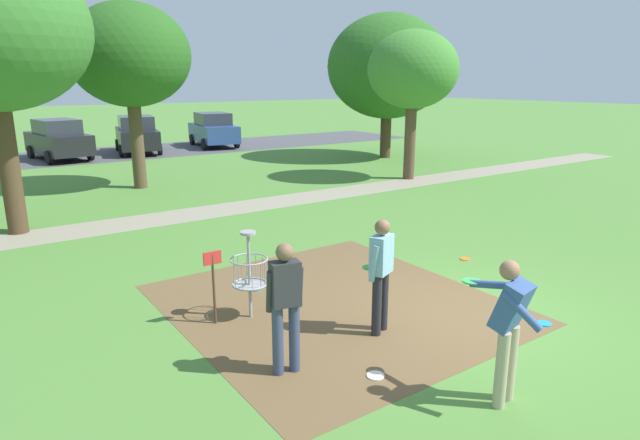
{
  "coord_description": "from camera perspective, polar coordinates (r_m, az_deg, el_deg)",
  "views": [
    {
      "loc": [
        -6.44,
        -5.08,
        3.6
      ],
      "look_at": [
        -0.78,
        3.05,
        1.0
      ],
      "focal_mm": 30.11,
      "sensor_mm": 36.0,
      "label": 1
    }
  ],
  "objects": [
    {
      "name": "gravel_path",
      "position": [
        15.65,
        -9.59,
        1.2
      ],
      "size": [
        40.0,
        1.49,
        0.0
      ],
      "primitive_type": "cube",
      "color": "gray",
      "rests_on": "ground"
    },
    {
      "name": "disc_golf_basket",
      "position": [
        8.3,
        -7.93,
        -5.49
      ],
      "size": [
        0.98,
        0.58,
        1.39
      ],
      "color": "#9E9EA3",
      "rests_on": "ground"
    },
    {
      "name": "parked_car_center_left",
      "position": [
        28.82,
        -18.88,
        8.59
      ],
      "size": [
        2.59,
        4.47,
        1.84
      ],
      "color": "black",
      "rests_on": "ground"
    },
    {
      "name": "frisbee_mid_grass",
      "position": [
        7.02,
        5.91,
        -16.14
      ],
      "size": [
        0.22,
        0.22,
        0.02
      ],
      "primitive_type": "cylinder",
      "color": "white",
      "rests_on": "ground"
    },
    {
      "name": "frisbee_far_right",
      "position": [
        9.64,
        -6.94,
        -7.26
      ],
      "size": [
        0.24,
        0.24,
        0.02
      ],
      "primitive_type": "cylinder",
      "color": "#1E93DB",
      "rests_on": "ground"
    },
    {
      "name": "frisbee_far_left",
      "position": [
        11.5,
        15.19,
        -4.02
      ],
      "size": [
        0.21,
        0.21,
        0.02
      ],
      "primitive_type": "cylinder",
      "color": "orange",
      "rests_on": "ground"
    },
    {
      "name": "parking_lot_strip",
      "position": [
        28.95,
        -21.88,
        6.52
      ],
      "size": [
        36.0,
        6.0,
        0.01
      ],
      "primitive_type": "cube",
      "color": "#4C4C51",
      "rests_on": "ground"
    },
    {
      "name": "tree_near_left",
      "position": [
        20.13,
        9.84,
        15.37
      ],
      "size": [
        3.25,
        3.25,
        5.33
      ],
      "color": "brown",
      "rests_on": "ground"
    },
    {
      "name": "parked_car_leftmost",
      "position": [
        27.78,
        -26.05,
        7.7
      ],
      "size": [
        2.42,
        4.42,
        1.84
      ],
      "color": "black",
      "rests_on": "ground"
    },
    {
      "name": "ground_plane",
      "position": [
        8.96,
        15.64,
        -9.58
      ],
      "size": [
        160.0,
        160.0,
        0.0
      ],
      "primitive_type": "plane",
      "color": "#518438"
    },
    {
      "name": "parked_car_center_right",
      "position": [
        30.6,
        -11.27,
        9.4
      ],
      "size": [
        2.42,
        4.41,
        1.84
      ],
      "color": "#2D4784",
      "rests_on": "ground"
    },
    {
      "name": "player_waiting_left",
      "position": [
        6.4,
        19.4,
        -10.32
      ],
      "size": [
        0.43,
        1.16,
        1.71
      ],
      "color": "tan",
      "rests_on": "ground"
    },
    {
      "name": "tree_near_right",
      "position": [
        19.15,
        -19.58,
        16.12
      ],
      "size": [
        3.91,
        3.91,
        6.03
      ],
      "color": "brown",
      "rests_on": "ground"
    },
    {
      "name": "tree_mid_left",
      "position": [
        25.7,
        7.21,
        15.86
      ],
      "size": [
        5.53,
        5.53,
        6.53
      ],
      "color": "#4C3823",
      "rests_on": "ground"
    },
    {
      "name": "dirt_tee_pad",
      "position": [
        8.99,
        1.43,
        -8.88
      ],
      "size": [
        4.92,
        5.32,
        0.01
      ],
      "primitive_type": "cube",
      "color": "brown",
      "rests_on": "ground"
    },
    {
      "name": "frisbee_scattered_a",
      "position": [
        8.97,
        22.73,
        -10.11
      ],
      "size": [
        0.22,
        0.22,
        0.02
      ],
      "primitive_type": "cylinder",
      "color": "#1E93DB",
      "rests_on": "ground"
    },
    {
      "name": "player_throwing",
      "position": [
        6.66,
        -3.7,
        -8.6
      ],
      "size": [
        0.49,
        0.43,
        1.71
      ],
      "color": "#384260",
      "rests_on": "ground"
    },
    {
      "name": "player_foreground_watching",
      "position": [
        7.74,
        6.49,
        -5.28
      ],
      "size": [
        0.49,
        0.45,
        1.71
      ],
      "color": "#232328",
      "rests_on": "ground"
    }
  ]
}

